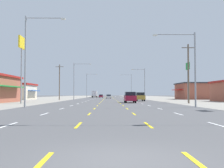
{
  "coord_description": "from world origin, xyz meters",
  "views": [
    {
      "loc": [
        -0.25,
        -6.25,
        1.54
      ],
      "look_at": [
        0.51,
        50.27,
        3.76
      ],
      "focal_mm": 42.32,
      "sensor_mm": 36.0,
      "label": 1
    }
  ],
  "objects": [
    {
      "name": "streetlight_right_row_0",
      "position": [
        9.53,
        25.09,
        5.37
      ],
      "size": [
        5.15,
        0.26,
        9.0
      ],
      "color": "gray",
      "rests_on": "ground"
    },
    {
      "name": "lot_apron_left",
      "position": [
        -24.75,
        66.0,
        0.0
      ],
      "size": [
        28.0,
        440.0,
        0.01
      ],
      "primitive_type": "cube",
      "color": "gray",
      "rests_on": "ground"
    },
    {
      "name": "suv_inner_right_nearest",
      "position": [
        3.68,
        41.92,
        1.03
      ],
      "size": [
        1.98,
        4.9,
        1.98
      ],
      "color": "maroon",
      "rests_on": "ground"
    },
    {
      "name": "streetlight_left_row_1",
      "position": [
        -9.62,
        69.13,
        6.15
      ],
      "size": [
        5.03,
        0.26,
        10.53
      ],
      "color": "gray",
      "rests_on": "ground"
    },
    {
      "name": "box_truck_far_left_far",
      "position": [
        -7.07,
        121.86,
        1.84
      ],
      "size": [
        2.4,
        7.2,
        3.23
      ],
      "color": "#B28C33",
      "rests_on": "ground"
    },
    {
      "name": "lot_apron_right",
      "position": [
        24.75,
        66.0,
        0.0
      ],
      "size": [
        28.0,
        440.0,
        0.01
      ],
      "primitive_type": "cube",
      "color": "gray",
      "rests_on": "ground"
    },
    {
      "name": "suv_far_right_near",
      "position": [
        6.98,
        54.53,
        1.03
      ],
      "size": [
        1.98,
        4.9,
        1.98
      ],
      "color": "#B28C33",
      "rests_on": "ground"
    },
    {
      "name": "pole_sign_left_row_1",
      "position": [
        -14.82,
        37.89,
        8.81
      ],
      "size": [
        0.24,
        2.77,
        11.22
      ],
      "color": "gray",
      "rests_on": "ground"
    },
    {
      "name": "streetlight_right_row_2",
      "position": [
        9.61,
        113.18,
        6.24
      ],
      "size": [
        5.16,
        0.26,
        10.66
      ],
      "color": "gray",
      "rests_on": "ground"
    },
    {
      "name": "storefront_left_row_2",
      "position": [
        -27.99,
        71.9,
        2.39
      ],
      "size": [
        11.93,
        11.64,
        4.73
      ],
      "color": "beige",
      "rests_on": "ground"
    },
    {
      "name": "utility_pole_left_row_1",
      "position": [
        -13.75,
        66.38,
        5.07
      ],
      "size": [
        2.2,
        0.26,
        9.75
      ],
      "color": "brown",
      "rests_on": "ground"
    },
    {
      "name": "sedan_inner_left_midfar",
      "position": [
        -3.68,
        114.05,
        0.76
      ],
      "size": [
        1.8,
        4.5,
        1.46
      ],
      "color": "maroon",
      "rests_on": "ground"
    },
    {
      "name": "streetlight_left_row_0",
      "position": [
        -9.67,
        25.09,
        6.35
      ],
      "size": [
        4.84,
        0.26,
        10.94
      ],
      "color": "gray",
      "rests_on": "ground"
    },
    {
      "name": "streetlight_left_row_2",
      "position": [
        -9.68,
        113.18,
        6.33
      ],
      "size": [
        4.76,
        0.26,
        10.93
      ],
      "color": "gray",
      "rests_on": "ground"
    },
    {
      "name": "streetlight_right_row_1",
      "position": [
        9.74,
        69.13,
        5.22
      ],
      "size": [
        3.94,
        0.26,
        8.97
      ],
      "color": "gray",
      "rests_on": "ground"
    },
    {
      "name": "pole_sign_right_row_1",
      "position": [
        16.19,
        47.97,
        6.13
      ],
      "size": [
        0.24,
        2.02,
        8.13
      ],
      "color": "gray",
      "rests_on": "ground"
    },
    {
      "name": "sedan_center_turn_mid",
      "position": [
        -0.17,
        93.28,
        0.76
      ],
      "size": [
        1.8,
        4.5,
        1.46
      ],
      "color": "silver",
      "rests_on": "ground"
    },
    {
      "name": "storefront_right_row_2",
      "position": [
        28.4,
        76.21,
        2.59
      ],
      "size": [
        14.44,
        12.82,
        5.14
      ],
      "color": "#A35642",
      "rests_on": "ground"
    },
    {
      "name": "signal_span_wire",
      "position": [
        -0.23,
        8.77,
        5.52
      ],
      "size": [
        26.2,
        0.53,
        9.36
      ],
      "color": "brown",
      "rests_on": "ground"
    },
    {
      "name": "utility_pole_right_row_0",
      "position": [
        13.28,
        38.03,
        5.22
      ],
      "size": [
        2.2,
        0.26,
        10.05
      ],
      "color": "brown",
      "rests_on": "ground"
    },
    {
      "name": "ground_plane",
      "position": [
        0.0,
        66.0,
        0.0
      ],
      "size": [
        572.0,
        572.0,
        0.0
      ],
      "primitive_type": "plane",
      "color": "#4C4C4F"
    },
    {
      "name": "lane_markings",
      "position": [
        0.0,
        104.5,
        0.01
      ],
      "size": [
        10.64,
        227.6,
        0.01
      ],
      "color": "white",
      "rests_on": "ground"
    }
  ]
}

